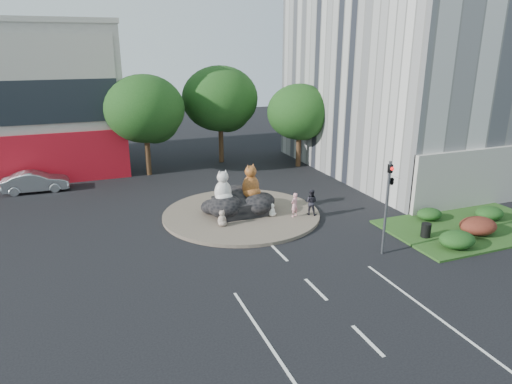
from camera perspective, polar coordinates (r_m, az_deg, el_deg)
ground at (r=21.05m, az=7.49°, el=-11.98°), size 120.00×120.00×0.00m
roundabout_island at (r=29.30m, az=-1.85°, el=-2.76°), size 10.00×10.00×0.20m
rock_plinth at (r=29.11m, az=-1.86°, el=-1.75°), size 3.20×2.60×0.90m
grass_verge at (r=30.13m, az=25.15°, el=-4.02°), size 10.00×6.00×0.12m
tree_left at (r=38.64m, az=-13.65°, el=9.69°), size 6.46×6.46×8.27m
tree_mid at (r=42.03m, az=-4.44°, el=11.18°), size 6.84×6.84×8.76m
tree_right at (r=40.68m, az=5.51°, el=9.61°), size 5.70×5.70×7.30m
hedge_near_green at (r=26.62m, az=23.83°, el=-5.47°), size 2.00×1.60×0.90m
hedge_red at (r=28.97m, az=26.01°, el=-3.82°), size 2.20×1.76×0.99m
hedge_mid_green at (r=31.72m, az=27.14°, el=-2.36°), size 1.80×1.44×0.81m
hedge_back_green at (r=30.16m, az=20.85°, el=-2.60°), size 1.60×1.28×0.72m
traffic_light at (r=23.80m, az=16.37°, el=0.52°), size 0.44×1.24×5.00m
street_lamp at (r=32.92m, az=20.99°, el=6.42°), size 2.34×0.22×8.06m
cat_white at (r=28.13m, az=-4.16°, el=0.71°), size 1.38×1.24×2.09m
cat_tabby at (r=28.98m, az=-0.67°, el=1.40°), size 1.64×1.54×2.21m
kitten_calico at (r=27.09m, az=-4.27°, el=-3.21°), size 0.65×0.58×1.00m
kitten_white at (r=28.56m, az=2.01°, el=-2.20°), size 0.67×0.68×0.85m
pedestrian_pink at (r=28.44m, az=4.84°, el=-1.60°), size 0.67×0.58×1.54m
pedestrian_dark at (r=28.86m, az=6.88°, el=-1.26°), size 1.02×0.99×1.66m
parked_car at (r=37.60m, az=-25.84°, el=1.16°), size 4.67×1.75×1.52m
litter_bin at (r=27.43m, az=20.47°, el=-4.49°), size 0.71×0.71×0.80m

